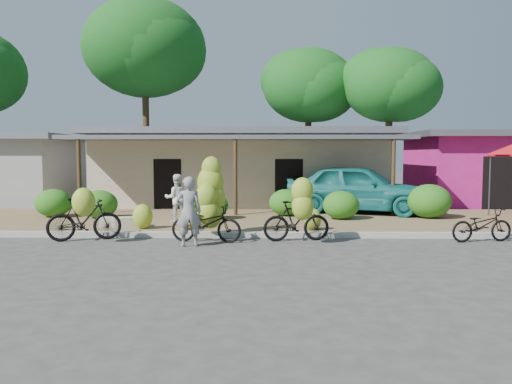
# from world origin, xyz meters

# --- Properties ---
(ground) EXTENTS (100.00, 100.00, 0.00)m
(ground) POSITION_xyz_m (0.00, 0.00, 0.00)
(ground) COLOR #3C3A38
(ground) RESTS_ON ground
(sidewalk) EXTENTS (60.00, 6.00, 0.12)m
(sidewalk) POSITION_xyz_m (0.00, 5.00, 0.06)
(sidewalk) COLOR #856647
(sidewalk) RESTS_ON ground
(curb) EXTENTS (60.00, 0.25, 0.15)m
(curb) POSITION_xyz_m (0.00, 2.00, 0.07)
(curb) COLOR #A8A399
(curb) RESTS_ON ground
(shop_main) EXTENTS (13.00, 8.50, 3.35)m
(shop_main) POSITION_xyz_m (0.00, 10.93, 1.72)
(shop_main) COLOR beige
(shop_main) RESTS_ON ground
(shop_pink) EXTENTS (6.00, 6.00, 3.25)m
(shop_pink) POSITION_xyz_m (10.50, 10.99, 1.67)
(shop_pink) COLOR #D52081
(shop_pink) RESTS_ON ground
(shop_grey) EXTENTS (7.00, 6.00, 3.15)m
(shop_grey) POSITION_xyz_m (-11.00, 10.99, 1.62)
(shop_grey) COLOR gray
(shop_grey) RESTS_ON ground
(tree_far_center) EXTENTS (6.68, 6.68, 10.73)m
(tree_far_center) POSITION_xyz_m (-5.69, 16.11, 8.16)
(tree_far_center) COLOR #44341B
(tree_far_center) RESTS_ON ground
(tree_center_right) EXTENTS (5.25, 5.13, 8.15)m
(tree_center_right) POSITION_xyz_m (3.31, 16.61, 6.20)
(tree_center_right) COLOR #44341B
(tree_center_right) RESTS_ON ground
(tree_near_right) EXTENTS (4.90, 4.76, 7.76)m
(tree_near_right) POSITION_xyz_m (7.31, 14.61, 5.94)
(tree_near_right) COLOR #44341B
(tree_near_right) RESTS_ON ground
(hedge_0) EXTENTS (1.25, 1.12, 0.97)m
(hedge_0) POSITION_xyz_m (-6.29, 5.45, 0.61)
(hedge_0) COLOR #195F15
(hedge_0) RESTS_ON sidewalk
(hedge_1) EXTENTS (1.23, 1.10, 0.96)m
(hedge_1) POSITION_xyz_m (-4.58, 5.15, 0.60)
(hedge_1) COLOR #195F15
(hedge_1) RESTS_ON sidewalk
(hedge_2) EXTENTS (1.18, 1.07, 0.92)m
(hedge_2) POSITION_xyz_m (-0.77, 4.91, 0.58)
(hedge_2) COLOR #195F15
(hedge_2) RESTS_ON sidewalk
(hedge_3) EXTENTS (1.21, 1.09, 0.94)m
(hedge_3) POSITION_xyz_m (1.80, 5.90, 0.59)
(hedge_3) COLOR #195F15
(hedge_3) RESTS_ON sidewalk
(hedge_4) EXTENTS (1.22, 1.09, 0.95)m
(hedge_4) POSITION_xyz_m (3.59, 4.99, 0.59)
(hedge_4) COLOR #195F15
(hedge_4) RESTS_ON sidewalk
(hedge_5) EXTENTS (1.48, 1.33, 1.16)m
(hedge_5) POSITION_xyz_m (6.64, 5.34, 0.70)
(hedge_5) COLOR #195F15
(hedge_5) RESTS_ON sidewalk
(bike_left) EXTENTS (1.98, 1.43, 1.45)m
(bike_left) POSITION_xyz_m (-3.72, 1.33, 0.65)
(bike_left) COLOR black
(bike_left) RESTS_ON ground
(bike_center) EXTENTS (1.95, 1.32, 2.24)m
(bike_center) POSITION_xyz_m (-0.46, 1.52, 0.88)
(bike_center) COLOR black
(bike_center) RESTS_ON ground
(bike_right) EXTENTS (1.84, 1.28, 1.71)m
(bike_right) POSITION_xyz_m (1.90, 1.28, 0.71)
(bike_right) COLOR black
(bike_right) RESTS_ON ground
(bike_far_right) EXTENTS (1.76, 0.88, 0.88)m
(bike_far_right) POSITION_xyz_m (6.71, 1.39, 0.44)
(bike_far_right) COLOR black
(bike_far_right) RESTS_ON ground
(loose_banana_a) EXTENTS (0.58, 0.49, 0.73)m
(loose_banana_a) POSITION_xyz_m (-2.52, 2.75, 0.48)
(loose_banana_a) COLOR #9DB02C
(loose_banana_a) RESTS_ON sidewalk
(loose_banana_b) EXTENTS (0.53, 0.45, 0.66)m
(loose_banana_b) POSITION_xyz_m (-1.13, 2.79, 0.45)
(loose_banana_b) COLOR #9DB02C
(loose_banana_b) RESTS_ON sidewalk
(loose_banana_c) EXTENTS (0.50, 0.43, 0.63)m
(loose_banana_c) POSITION_xyz_m (2.41, 2.58, 0.43)
(loose_banana_c) COLOR #9DB02C
(loose_banana_c) RESTS_ON sidewalk
(sack_near) EXTENTS (0.93, 0.65, 0.30)m
(sack_near) POSITION_xyz_m (-3.02, 3.09, 0.27)
(sack_near) COLOR beige
(sack_near) RESTS_ON sidewalk
(sack_far) EXTENTS (0.78, 0.45, 0.28)m
(sack_far) POSITION_xyz_m (-3.52, 3.18, 0.26)
(sack_far) COLOR beige
(sack_far) RESTS_ON sidewalk
(vendor) EXTENTS (0.70, 0.52, 1.75)m
(vendor) POSITION_xyz_m (-0.86, 0.63, 0.87)
(vendor) COLOR gray
(vendor) RESTS_ON ground
(bystander) EXTENTS (0.87, 0.75, 1.54)m
(bystander) POSITION_xyz_m (-1.78, 4.20, 0.89)
(bystander) COLOR white
(bystander) RESTS_ON sidewalk
(teal_van) EXTENTS (5.70, 3.78, 1.80)m
(teal_van) POSITION_xyz_m (4.53, 6.91, 1.02)
(teal_van) COLOR #19736F
(teal_van) RESTS_ON sidewalk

